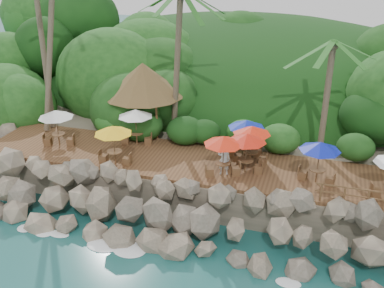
% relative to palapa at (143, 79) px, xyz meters
% --- Properties ---
extents(ground, '(140.00, 140.00, 0.00)m').
position_rel_palapa_xyz_m(ground, '(4.52, -9.85, -5.79)').
color(ground, '#19514F').
rests_on(ground, ground).
extents(land_base, '(32.00, 25.20, 2.10)m').
position_rel_palapa_xyz_m(land_base, '(4.52, 6.15, -4.74)').
color(land_base, gray).
rests_on(land_base, ground).
extents(jungle_hill, '(44.80, 28.00, 15.40)m').
position_rel_palapa_xyz_m(jungle_hill, '(4.52, 13.65, -5.79)').
color(jungle_hill, '#143811').
rests_on(jungle_hill, ground).
extents(seawall, '(29.00, 4.00, 2.30)m').
position_rel_palapa_xyz_m(seawall, '(4.52, -7.85, -4.64)').
color(seawall, gray).
rests_on(seawall, ground).
extents(terrace, '(26.00, 5.00, 0.20)m').
position_rel_palapa_xyz_m(terrace, '(4.52, -3.85, -3.59)').
color(terrace, brown).
rests_on(terrace, land_base).
extents(jungle_foliage, '(44.00, 16.00, 12.00)m').
position_rel_palapa_xyz_m(jungle_foliage, '(4.52, 5.15, -5.79)').
color(jungle_foliage, '#143811').
rests_on(jungle_foliage, ground).
extents(foam_line, '(25.20, 0.80, 0.06)m').
position_rel_palapa_xyz_m(foam_line, '(4.52, -9.55, -5.76)').
color(foam_line, white).
rests_on(foam_line, ground).
extents(palapa, '(5.40, 5.40, 4.60)m').
position_rel_palapa_xyz_m(palapa, '(0.00, 0.00, 0.00)').
color(palapa, brown).
rests_on(palapa, ground).
extents(dining_clusters, '(22.65, 5.38, 2.36)m').
position_rel_palapa_xyz_m(dining_clusters, '(6.96, -3.86, -1.53)').
color(dining_clusters, brown).
rests_on(dining_clusters, terrace).
extents(waiter, '(0.76, 0.58, 1.88)m').
position_rel_palapa_xyz_m(waiter, '(6.67, -4.89, -2.55)').
color(waiter, silver).
rests_on(waiter, terrace).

